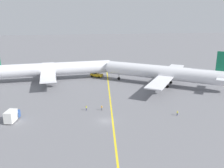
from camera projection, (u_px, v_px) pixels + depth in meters
ground_plane at (106, 121)px, 73.08m from camera, size 600.00×600.00×0.00m
taxiway_stripe at (111, 108)px, 83.03m from camera, size 13.12×119.39×0.01m
airliner_at_gate_left at (53, 69)px, 115.10m from camera, size 58.73×41.08×17.29m
airliner_being_pushed at (163, 73)px, 107.57m from camera, size 49.47×41.75×16.26m
pushback_tug at (96, 75)px, 122.33m from camera, size 8.19×6.50×2.89m
gse_catering_truck_tall at (12, 116)px, 72.41m from camera, size 3.66×6.23×3.50m
ground_crew_ramp_agent_by_cones at (86, 108)px, 80.68m from camera, size 0.37×0.46×1.68m
ground_crew_wing_walker_right at (102, 108)px, 80.78m from camera, size 0.36×0.36×1.71m
ground_crew_marshaller_foreground at (177, 113)px, 76.79m from camera, size 0.37×0.46×1.55m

